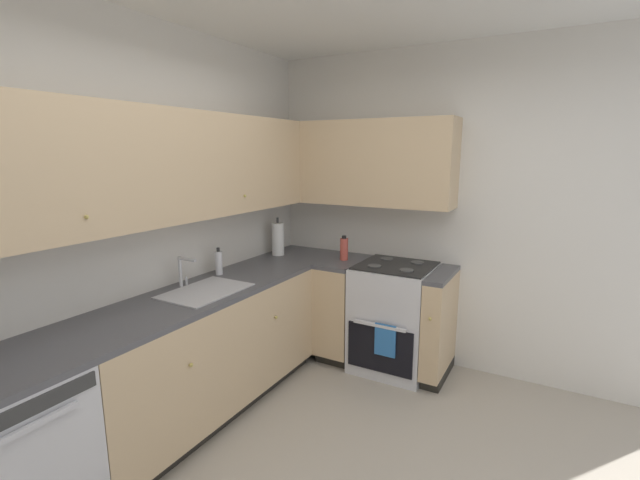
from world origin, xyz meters
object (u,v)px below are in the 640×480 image
(oven_range, at_px, (394,316))
(dishwasher, at_px, (5,465))
(oil_bottle, at_px, (344,249))
(paper_towel_roll, at_px, (278,239))
(soap_bottle, at_px, (219,263))

(oven_range, bearing_deg, dishwasher, 160.07)
(oven_range, distance_m, oil_bottle, 0.72)
(oil_bottle, bearing_deg, oven_range, -87.78)
(dishwasher, relative_size, paper_towel_roll, 2.41)
(soap_bottle, relative_size, paper_towel_roll, 0.59)
(soap_bottle, height_order, oil_bottle, oil_bottle)
(dishwasher, xyz_separation_m, oven_range, (2.56, -0.93, 0.02))
(oven_range, bearing_deg, oil_bottle, 92.22)
(dishwasher, bearing_deg, oil_bottle, -10.12)
(dishwasher, distance_m, soap_bottle, 1.75)
(oil_bottle, bearing_deg, dishwasher, 169.88)
(dishwasher, xyz_separation_m, paper_towel_roll, (2.42, 0.16, 0.62))
(soap_bottle, height_order, paper_towel_roll, paper_towel_roll)
(soap_bottle, bearing_deg, oil_bottle, -35.28)
(soap_bottle, relative_size, oil_bottle, 0.98)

